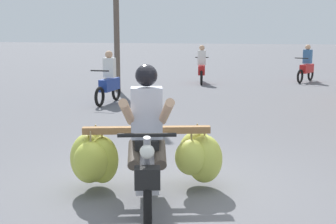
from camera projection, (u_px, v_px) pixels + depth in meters
name	position (u px, v px, depth m)	size (l,w,h in m)	color
ground_plane	(174.00, 195.00, 5.39)	(120.00, 120.00, 0.00)	slate
motorbike_main_loaded	(143.00, 155.00, 5.36)	(1.83, 1.96, 1.58)	black
motorbike_distant_ahead_left	(307.00, 67.00, 17.05)	(0.80, 1.52, 1.40)	black
motorbike_distant_ahead_right	(202.00, 68.00, 16.54)	(0.52, 1.61, 1.40)	black
motorbike_distant_far_ahead	(109.00, 82.00, 12.07)	(0.50, 1.62, 1.40)	black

